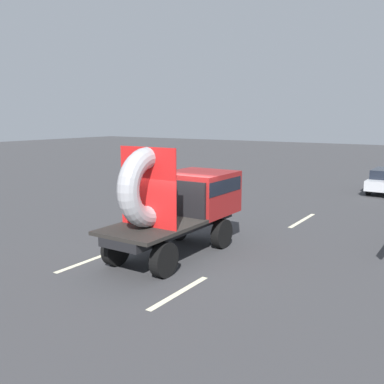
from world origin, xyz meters
name	(u,v)px	position (x,y,z in m)	size (l,w,h in m)	color
ground_plane	(169,258)	(0.00, 0.00, 0.00)	(120.00, 120.00, 0.00)	#38383A
flatbed_truck	(183,199)	(-0.05, 0.80, 1.67)	(2.02, 5.00, 3.36)	black
lane_dash_left_near	(83,263)	(-1.83, -1.70, 0.00)	(2.00, 0.16, 0.01)	beige
lane_dash_left_far	(221,212)	(-1.83, 6.40, 0.00)	(2.24, 0.16, 0.01)	beige
lane_dash_right_near	(179,292)	(1.73, -1.94, 0.00)	(2.37, 0.16, 0.01)	beige
lane_dash_right_far	(302,220)	(1.73, 6.81, 0.00)	(2.80, 0.16, 0.01)	beige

